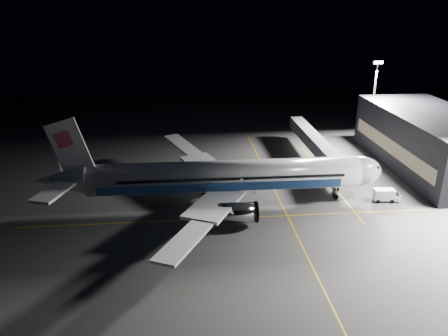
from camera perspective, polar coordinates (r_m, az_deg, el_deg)
ground at (r=79.52m, az=0.22°, el=-4.57°), size 200.00×200.00×0.00m
guide_line_main at (r=81.01m, az=7.29°, el=-4.25°), size 0.25×80.00×0.01m
guide_line_cross at (r=74.19m, az=0.67°, el=-6.58°), size 70.00×0.25×0.01m
guide_line_side at (r=92.94m, az=13.23°, el=-1.22°), size 0.25×40.00×0.01m
airliner at (r=77.31m, az=-0.57°, el=-1.16°), size 61.48×54.22×16.64m
terminal at (r=104.35m, az=25.45°, el=3.22°), size 18.12×40.00×12.00m
jet_bridge at (r=98.56m, az=12.03°, el=3.03°), size 3.60×34.40×6.30m
floodlight_mast_north at (r=115.56m, az=18.99°, el=9.01°), size 2.40×0.68×20.70m
service_truck at (r=84.92m, az=20.43°, el=-3.31°), size 4.82×2.40×2.39m
baggage_tug at (r=94.50m, az=-2.66°, el=0.23°), size 2.65×2.33×1.65m
safety_cone_a at (r=89.40m, az=-2.84°, el=-1.38°), size 0.36×0.36×0.54m
safety_cone_b at (r=83.73m, az=4.05°, el=-3.05°), size 0.34×0.34×0.51m
safety_cone_c at (r=91.82m, az=-4.52°, el=-0.75°), size 0.45×0.45×0.68m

